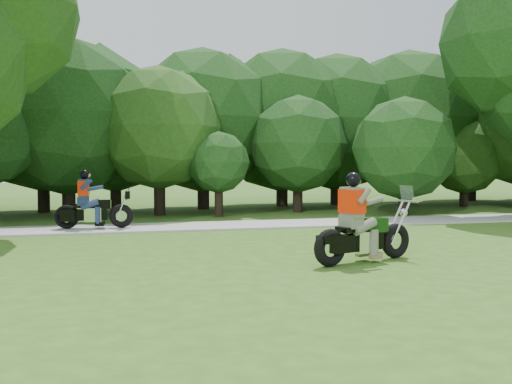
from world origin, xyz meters
name	(u,v)px	position (x,y,z in m)	size (l,w,h in m)	color
ground	(413,270)	(0.00, 0.00, 0.00)	(100.00, 100.00, 0.00)	#335B1A
walkway	(286,224)	(0.00, 8.00, 0.03)	(60.00, 2.20, 0.06)	#989893
tree_line	(251,125)	(0.51, 14.74, 3.65)	(40.25, 12.24, 7.63)	black
chopper_motorcycle	(360,230)	(-0.68, 0.92, 0.68)	(2.51, 1.24, 1.83)	black
touring_motorcycle	(89,207)	(-6.13, 7.98, 0.69)	(2.29, 0.74, 1.75)	black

